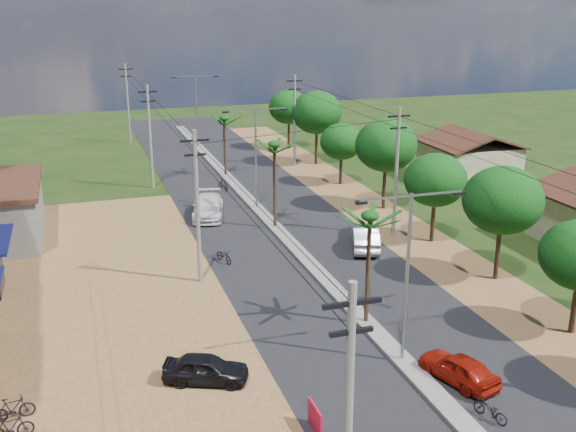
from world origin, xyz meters
name	(u,v)px	position (x,y,z in m)	size (l,w,h in m)	color
ground	(402,362)	(0.00, 0.00, 0.00)	(160.00, 160.00, 0.00)	black
road	(297,251)	(0.00, 15.00, 0.02)	(12.00, 110.00, 0.04)	black
median	(283,236)	(0.00, 18.00, 0.09)	(1.00, 90.00, 0.18)	#605E56
dirt_lot_west	(57,331)	(-15.00, 8.00, 0.02)	(18.00, 46.00, 0.04)	brown
dirt_shoulder_east	(413,238)	(8.50, 15.00, 0.01)	(5.00, 90.00, 0.03)	brown
house_east_far	(469,154)	(21.00, 28.00, 2.39)	(7.60, 7.50, 4.60)	gray
tree_east_c	(503,200)	(9.70, 7.00, 4.86)	(4.60, 4.60, 6.83)	black
tree_east_d	(436,180)	(9.40, 14.00, 4.34)	(4.20, 4.20, 6.13)	black
tree_east_e	(386,146)	(9.60, 22.00, 5.09)	(4.80, 4.80, 7.14)	black
tree_east_f	(341,142)	(9.20, 30.00, 3.89)	(3.80, 3.80, 5.52)	black
tree_east_g	(317,112)	(9.80, 38.00, 5.24)	(5.00, 5.00, 7.38)	black
tree_east_h	(289,107)	(9.50, 46.00, 4.64)	(4.40, 4.40, 6.52)	black
palm_median_near	(370,221)	(0.00, 4.00, 5.54)	(2.00, 2.00, 6.15)	black
palm_median_mid	(274,148)	(0.00, 20.00, 5.90)	(2.00, 2.00, 6.55)	black
palm_median_far	(224,121)	(0.00, 36.00, 5.26)	(2.00, 2.00, 5.85)	black
streetlight_near	(408,264)	(0.00, 0.00, 4.79)	(5.10, 0.18, 8.00)	gray
streetlight_mid	(256,150)	(0.00, 25.00, 4.79)	(5.10, 0.18, 8.00)	gray
streetlight_far	(196,105)	(0.00, 50.00, 4.79)	(5.10, 0.18, 8.00)	gray
utility_pole_w_a	(348,427)	(-7.00, -10.00, 4.76)	(1.60, 0.24, 9.00)	#605E56
utility_pole_w_b	(197,204)	(-7.00, 12.00, 4.76)	(1.60, 0.24, 9.00)	#605E56
utility_pole_w_c	(150,134)	(-7.00, 34.00, 4.76)	(1.60, 0.24, 9.00)	#605E56
utility_pole_w_d	(128,102)	(-7.00, 55.00, 4.76)	(1.60, 0.24, 9.00)	#605E56
utility_pole_e_b	(396,169)	(7.50, 16.00, 4.76)	(1.60, 0.24, 9.00)	#605E56
utility_pole_e_c	(295,119)	(7.50, 38.00, 4.76)	(1.60, 0.24, 9.00)	#605E56
car_red_near	(458,369)	(1.50, -2.26, 0.64)	(1.50, 3.74, 1.27)	maroon
car_silver_mid	(365,238)	(4.44, 14.09, 0.79)	(1.66, 4.77, 1.57)	#999CA0
car_white_far	(208,207)	(-4.07, 24.10, 0.79)	(2.21, 5.43, 1.58)	silver
car_parked_dark	(206,369)	(-8.84, 1.06, 0.63)	(1.48, 3.69, 1.26)	black
moto_rider_east	(490,411)	(1.20, -5.09, 0.41)	(0.55, 1.58, 0.83)	black
moto_rider_west_a	(224,256)	(-5.00, 14.54, 0.43)	(0.57, 1.62, 0.85)	black
moto_rider_west_b	(223,185)	(-1.34, 31.04, 0.52)	(0.49, 1.72, 1.04)	black
roadside_sign	(315,419)	(-5.59, -3.70, 0.57)	(0.09, 1.38, 1.15)	#A20F31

